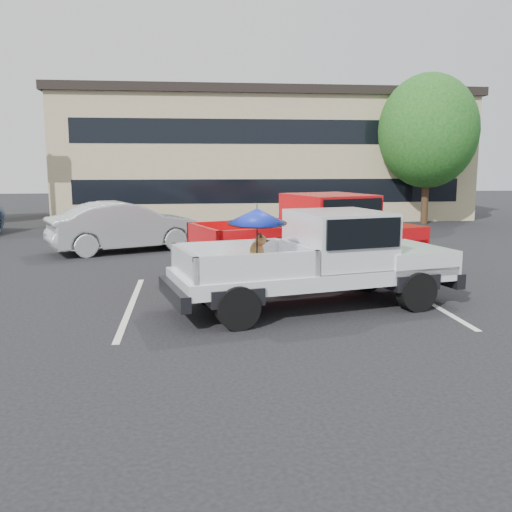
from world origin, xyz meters
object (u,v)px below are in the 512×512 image
object	(u,v)px
silver_pickup	(328,254)
tree_right	(428,131)
tree_back	(322,135)
red_pickup	(322,231)
silver_sedan	(126,226)

from	to	relation	value
silver_pickup	tree_right	bearing A→B (deg)	47.43
tree_back	silver_pickup	distance (m)	23.31
tree_back	tree_right	bearing A→B (deg)	-69.44
red_pickup	tree_back	bearing A→B (deg)	57.59
tree_right	tree_back	bearing A→B (deg)	110.56
tree_right	red_pickup	size ratio (longest dim) A/B	1.04
silver_pickup	red_pickup	xyz separation A→B (m)	(0.63, 3.13, 0.06)
tree_right	silver_pickup	size ratio (longest dim) A/B	1.13
tree_right	silver_sedan	xyz separation A→B (m)	(-12.83, -6.79, -3.42)
tree_back	silver_pickup	bearing A→B (deg)	-102.85
red_pickup	silver_sedan	distance (m)	7.03
silver_pickup	red_pickup	world-z (taller)	silver_pickup
silver_pickup	tree_back	bearing A→B (deg)	63.87
tree_back	red_pickup	world-z (taller)	tree_back
red_pickup	silver_sedan	size ratio (longest dim) A/B	1.36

